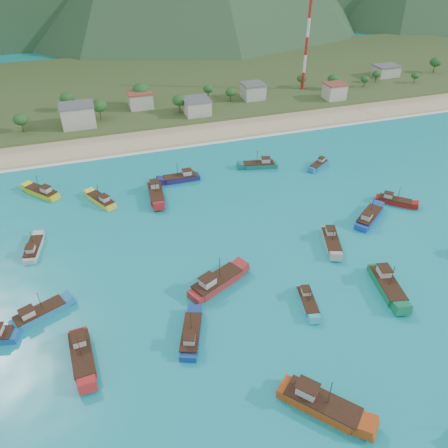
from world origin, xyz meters
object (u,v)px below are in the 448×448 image
object	(u,v)px
boat_18	(42,193)
boat_29	(331,241)
boat_21	(387,285)
boat_24	(307,301)
boat_2	(181,178)
boat_22	(259,165)
boat_30	(191,336)
boat_17	(319,165)
boat_26	(320,404)
boat_28	(369,218)
radio_tower	(307,37)
boat_1	(101,201)
boat_3	(82,355)
boat_9	(156,194)
boat_19	(34,249)
boat_27	(394,201)
boat_13	(39,314)
boat_6	(216,283)

from	to	relation	value
boat_18	boat_29	size ratio (longest dim) A/B	0.95
boat_21	boat_24	distance (m)	17.33
boat_2	boat_22	distance (m)	24.75
boat_2	boat_30	distance (m)	58.65
boat_17	boat_29	xyz separation A→B (m)	(-16.15, -35.83, 0.23)
boat_26	boat_30	world-z (taller)	boat_26
boat_21	boat_28	distance (m)	24.91
boat_22	boat_26	xyz separation A→B (m)	(-21.36, -77.50, 0.27)
radio_tower	boat_26	world-z (taller)	radio_tower
boat_2	boat_26	bearing A→B (deg)	-177.04
boat_1	radio_tower	bearing A→B (deg)	8.11
boat_1	boat_30	world-z (taller)	boat_30
radio_tower	boat_26	size ratio (longest dim) A/B	3.47
boat_3	boat_9	world-z (taller)	boat_9
boat_18	boat_22	size ratio (longest dim) A/B	0.94
boat_29	boat_30	bearing A→B (deg)	43.55
boat_1	boat_3	world-z (taller)	boat_3
boat_19	boat_22	distance (m)	67.99
boat_2	boat_19	world-z (taller)	boat_2
boat_22	boat_17	bearing A→B (deg)	-94.70
boat_17	boat_27	size ratio (longest dim) A/B	0.93
boat_13	boat_30	distance (m)	29.54
boat_6	boat_28	xyz separation A→B (m)	(43.41, 11.03, -0.14)
boat_3	boat_29	world-z (taller)	boat_3
boat_21	boat_30	size ratio (longest dim) A/B	1.16
boat_18	boat_22	distance (m)	62.76
boat_27	boat_13	bearing A→B (deg)	-38.51
boat_19	boat_22	size ratio (longest dim) A/B	0.88
boat_28	boat_29	bearing A→B (deg)	-104.57
boat_19	boat_24	world-z (taller)	boat_19
boat_3	boat_24	distance (m)	42.65
boat_1	boat_9	distance (m)	14.51
boat_2	boat_3	bearing A→B (deg)	151.60
boat_30	boat_2	bearing A→B (deg)	99.42
boat_6	boat_9	size ratio (longest dim) A/B	1.07
boat_19	boat_27	size ratio (longest dim) A/B	1.10
boat_18	boat_27	size ratio (longest dim) A/B	1.17
boat_2	boat_28	bearing A→B (deg)	-130.65
boat_3	boat_18	world-z (taller)	boat_3
boat_2	boat_18	size ratio (longest dim) A/B	1.05
boat_1	boat_3	xyz separation A→B (m)	(-7.78, -50.53, 0.17)
boat_26	boat_2	bearing A→B (deg)	-128.15
boat_9	boat_28	distance (m)	55.89
boat_19	boat_9	bearing A→B (deg)	36.77
boat_3	boat_2	bearing A→B (deg)	-122.79
boat_18	boat_30	xyz separation A→B (m)	(25.98, -61.41, -0.04)
boat_26	boat_6	bearing A→B (deg)	-118.07
boat_18	boat_27	xyz separation A→B (m)	(88.91, -33.78, -0.15)
boat_26	boat_27	bearing A→B (deg)	-175.98
boat_22	boat_26	world-z (taller)	boat_26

